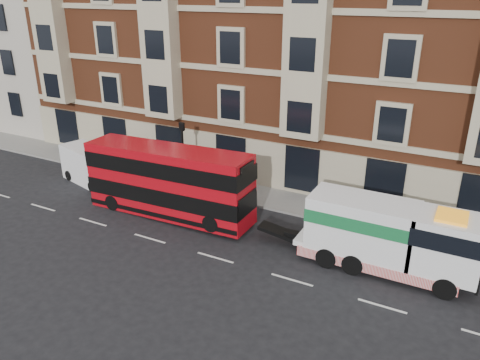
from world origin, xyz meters
name	(u,v)px	position (x,y,z in m)	size (l,w,h in m)	color
ground	(215,258)	(0.00, 0.00, 0.00)	(120.00, 120.00, 0.00)	black
sidewalk	(277,199)	(0.00, 7.50, 0.07)	(90.00, 3.00, 0.15)	slate
victorian_terrace	(335,22)	(0.50, 15.00, 10.07)	(45.00, 12.00, 20.40)	brown
cream_block	(16,32)	(-30.00, 14.00, 8.34)	(16.00, 10.00, 16.80)	#B8B0A1
lamp_post_west	(183,151)	(-6.00, 6.20, 2.68)	(0.35, 0.15, 4.35)	black
double_decker_bus	(168,181)	(-4.69, 2.78, 2.15)	(10.01, 2.30, 4.05)	#B80A14
tow_truck	(386,236)	(7.36, 2.78, 1.77)	(8.01, 2.37, 3.34)	white
box_van	(91,166)	(-12.23, 4.33, 1.17)	(4.89, 2.94, 2.38)	white
pedestrian	(115,153)	(-13.07, 7.60, 0.93)	(0.57, 0.37, 1.56)	#1D2C3A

